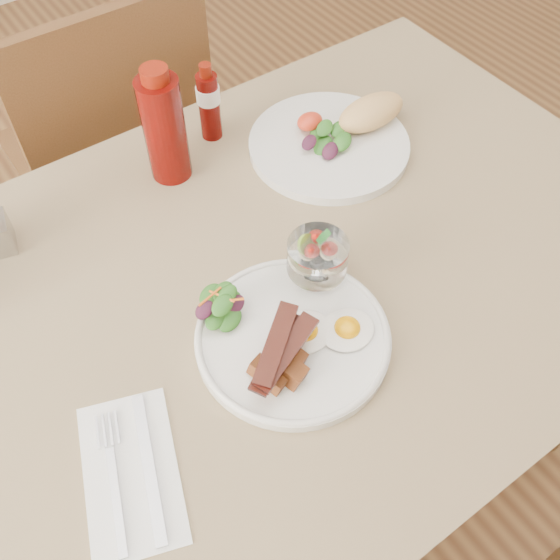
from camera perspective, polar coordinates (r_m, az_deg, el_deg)
The scene contains 11 objects.
table at distance 1.04m, azimuth -0.48°, elevation -2.38°, with size 1.33×0.88×0.75m.
chair_far at distance 1.56m, azimuth -14.78°, elevation 11.25°, with size 0.42×0.42×0.93m.
main_plate at distance 0.89m, azimuth 1.17°, elevation -5.34°, with size 0.28×0.28×0.02m, color silver.
fried_eggs at distance 0.89m, azimuth 4.24°, elevation -4.58°, with size 0.14×0.11×0.02m.
bacon_potato_pile at distance 0.84m, azimuth 0.15°, elevation -7.16°, with size 0.13×0.10×0.05m.
side_salad at distance 0.89m, azimuth -5.41°, elevation -2.45°, with size 0.08×0.08×0.04m.
fruit_cup at distance 0.91m, azimuth 3.44°, elevation 2.16°, with size 0.09×0.09×0.09m.
second_plate at distance 1.18m, azimuth 5.41°, elevation 13.00°, with size 0.32×0.29×0.07m.
ketchup_bottle at distance 1.08m, azimuth -10.54°, elevation 13.54°, with size 0.09×0.09×0.21m.
hot_sauce_bottle at distance 1.16m, azimuth -6.52°, elevation 15.80°, with size 0.04×0.04×0.15m.
napkin_cutlery at distance 0.84m, azimuth -13.36°, elevation -16.75°, with size 0.18×0.24×0.01m.
Camera 1 is at (-0.34, -0.49, 1.52)m, focal length 40.00 mm.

